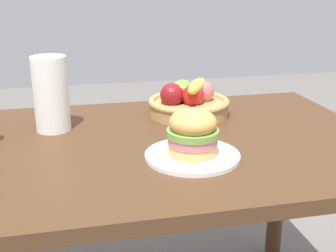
{
  "coord_description": "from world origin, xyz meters",
  "views": [
    {
      "loc": [
        -0.24,
        -1.23,
        1.22
      ],
      "look_at": [
        0.03,
        -0.05,
        0.81
      ],
      "focal_mm": 47.24,
      "sensor_mm": 36.0,
      "label": 1
    }
  ],
  "objects_px": {
    "paper_towel_roll": "(51,94)",
    "sandwich": "(193,132)",
    "fruit_basket": "(189,102)",
    "plate": "(192,156)"
  },
  "relations": [
    {
      "from": "paper_towel_roll",
      "to": "plate",
      "type": "bearing_deg",
      "value": -40.76
    },
    {
      "from": "plate",
      "to": "fruit_basket",
      "type": "relative_size",
      "value": 0.9
    },
    {
      "from": "sandwich",
      "to": "paper_towel_roll",
      "type": "relative_size",
      "value": 0.59
    },
    {
      "from": "plate",
      "to": "paper_towel_roll",
      "type": "bearing_deg",
      "value": 139.24
    },
    {
      "from": "fruit_basket",
      "to": "plate",
      "type": "bearing_deg",
      "value": -103.81
    },
    {
      "from": "plate",
      "to": "sandwich",
      "type": "relative_size",
      "value": 1.84
    },
    {
      "from": "fruit_basket",
      "to": "paper_towel_roll",
      "type": "xyz_separation_m",
      "value": [
        -0.47,
        -0.06,
        0.07
      ]
    },
    {
      "from": "fruit_basket",
      "to": "paper_towel_roll",
      "type": "bearing_deg",
      "value": -172.77
    },
    {
      "from": "paper_towel_roll",
      "to": "sandwich",
      "type": "bearing_deg",
      "value": -40.76
    },
    {
      "from": "sandwich",
      "to": "paper_towel_roll",
      "type": "xyz_separation_m",
      "value": [
        -0.38,
        0.32,
        0.05
      ]
    }
  ]
}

